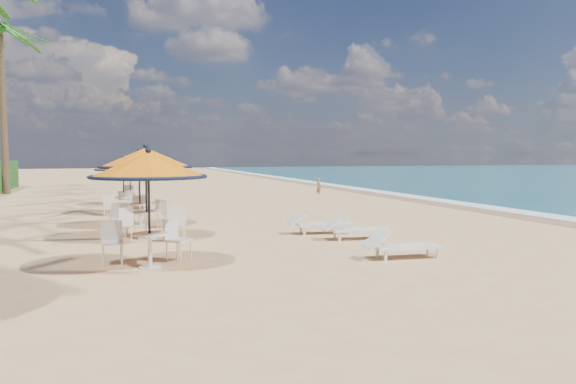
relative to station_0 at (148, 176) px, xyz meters
name	(u,v)px	position (x,y,z in m)	size (l,w,h in m)	color
ground	(377,253)	(5.12, 0.14, -1.84)	(160.00, 160.00, 0.00)	tan
foam_strip	(464,204)	(14.42, 10.14, -1.84)	(1.20, 140.00, 0.04)	white
wetsand_band	(446,205)	(13.52, 10.14, -1.84)	(1.40, 140.00, 0.02)	olive
station_0	(148,176)	(0.00, 0.00, 0.00)	(2.32, 2.32, 2.42)	black
station_1	(144,170)	(0.13, 3.79, 0.02)	(2.45, 2.45, 2.55)	black
station_2	(139,169)	(0.13, 6.66, -0.05)	(2.36, 2.36, 2.46)	black
station_3	(123,171)	(-0.30, 10.70, -0.22)	(2.13, 2.21, 2.22)	black
station_4	(131,168)	(0.11, 14.65, -0.18)	(2.18, 2.25, 2.27)	black
lounger_near	(400,245)	(5.28, -0.64, -1.55)	(1.78, 0.64, 0.63)	white
lounger_mid	(353,228)	(5.42, 2.15, -1.54)	(1.85, 0.74, 0.65)	white
lounger_far	(318,223)	(4.91, 3.44, -1.53)	(1.93, 0.80, 0.67)	white
palm_6	(1,39)	(-6.44, 23.57, 6.84)	(5.00, 5.00, 9.50)	brown
palm_7	(0,39)	(-7.22, 28.14, 7.68)	(5.00, 5.00, 10.39)	brown
person	(319,186)	(10.35, 17.90, -1.35)	(0.36, 0.24, 0.99)	#8E6A48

